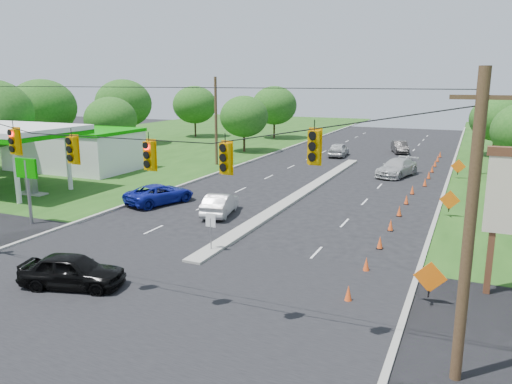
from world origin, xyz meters
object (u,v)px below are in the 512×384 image
at_px(white_sedan, 220,204).
at_px(blue_pickup, 160,194).
at_px(gas_station, 63,146).
at_px(black_sedan, 72,271).

bearing_deg(white_sedan, blue_pickup, -21.85).
height_order(white_sedan, blue_pickup, white_sedan).
distance_m(gas_station, white_sedan, 22.06).
relative_size(white_sedan, blue_pickup, 0.85).
distance_m(gas_station, black_sedan, 29.06).
xyz_separation_m(white_sedan, blue_pickup, (-5.35, 0.95, -0.00)).
bearing_deg(black_sedan, blue_pickup, 4.77).
height_order(black_sedan, white_sedan, black_sedan).
bearing_deg(gas_station, black_sedan, -45.19).
relative_size(black_sedan, white_sedan, 1.02).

